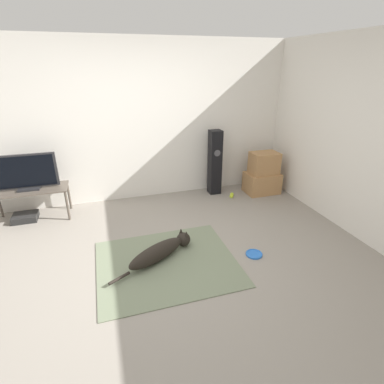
{
  "coord_description": "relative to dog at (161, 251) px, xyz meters",
  "views": [
    {
      "loc": [
        -0.58,
        -2.81,
        2.16
      ],
      "look_at": [
        0.61,
        0.98,
        0.45
      ],
      "focal_mm": 28.0,
      "sensor_mm": 36.0,
      "label": 1
    }
  ],
  "objects": [
    {
      "name": "floor_speaker",
      "position": [
        1.33,
        1.7,
        0.45
      ],
      "size": [
        0.2,
        0.21,
        1.13
      ],
      "color": "black",
      "rests_on": "ground_plane"
    },
    {
      "name": "cardboard_box_upper",
      "position": [
        2.17,
        1.45,
        0.44
      ],
      "size": [
        0.47,
        0.34,
        0.38
      ],
      "color": "#A87A4C",
      "rests_on": "cardboard_box_lower"
    },
    {
      "name": "ground_plane",
      "position": [
        0.04,
        -0.15,
        -0.12
      ],
      "size": [
        12.0,
        12.0,
        0.0
      ],
      "primitive_type": "plane",
      "color": "gray"
    },
    {
      "name": "tv",
      "position": [
        -1.6,
        1.58,
        0.62
      ],
      "size": [
        0.84,
        0.2,
        0.52
      ],
      "color": "#232326",
      "rests_on": "tv_stand"
    },
    {
      "name": "tv_stand",
      "position": [
        -1.6,
        1.58,
        0.3
      ],
      "size": [
        1.04,
        0.46,
        0.48
      ],
      "color": "brown",
      "rests_on": "ground_plane"
    },
    {
      "name": "area_rug",
      "position": [
        0.04,
        -0.11,
        -0.11
      ],
      "size": [
        1.59,
        1.37,
        0.01
      ],
      "color": "slate",
      "rests_on": "ground_plane"
    },
    {
      "name": "dog",
      "position": [
        0.0,
        0.0,
        0.0
      ],
      "size": [
        1.05,
        0.63,
        0.23
      ],
      "color": "black",
      "rests_on": "area_rug"
    },
    {
      "name": "game_console",
      "position": [
        -1.74,
        1.56,
        -0.07
      ],
      "size": [
        0.34,
        0.3,
        0.09
      ],
      "color": "black",
      "rests_on": "ground_plane"
    },
    {
      "name": "tennis_ball_by_boxes",
      "position": [
        1.53,
        1.38,
        -0.08
      ],
      "size": [
        0.07,
        0.07,
        0.07
      ],
      "color": "#C6E033",
      "rests_on": "ground_plane"
    },
    {
      "name": "frisbee",
      "position": [
        1.1,
        -0.26,
        -0.1
      ],
      "size": [
        0.2,
        0.2,
        0.03
      ],
      "color": "blue",
      "rests_on": "ground_plane"
    },
    {
      "name": "tennis_ball_near_speaker",
      "position": [
        1.57,
        1.44,
        -0.08
      ],
      "size": [
        0.07,
        0.07,
        0.07
      ],
      "color": "#C6E033",
      "rests_on": "ground_plane"
    },
    {
      "name": "wall_right",
      "position": [
        2.64,
        -0.15,
        1.16
      ],
      "size": [
        0.06,
        8.0,
        2.55
      ],
      "color": "silver",
      "rests_on": "ground_plane"
    },
    {
      "name": "wall_back",
      "position": [
        0.04,
        1.95,
        1.16
      ],
      "size": [
        8.0,
        0.06,
        2.55
      ],
      "color": "silver",
      "rests_on": "ground_plane"
    },
    {
      "name": "cardboard_box_lower",
      "position": [
        2.16,
        1.46,
        0.07
      ],
      "size": [
        0.58,
        0.42,
        0.36
      ],
      "color": "#A87A4C",
      "rests_on": "ground_plane"
    }
  ]
}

